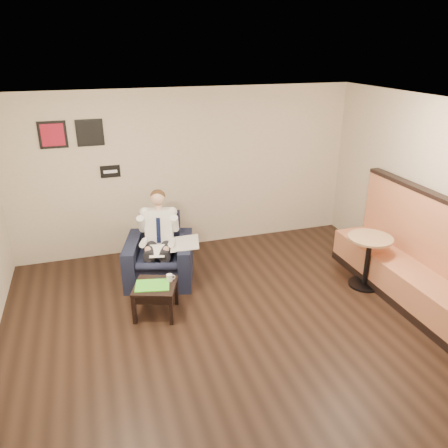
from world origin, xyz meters
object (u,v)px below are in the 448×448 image
object	(u,v)px
armchair	(159,251)
side_table	(156,299)
cafe_table	(367,262)
banquette	(414,251)
green_folder	(152,285)
seated_man	(158,244)
coffee_mug	(169,278)
smartphone	(161,279)

from	to	relation	value
armchair	side_table	xyz separation A→B (m)	(-0.22, -0.94, -0.26)
side_table	cafe_table	distance (m)	3.19
banquette	armchair	bearing A→B (deg)	153.66
armchair	green_folder	xyz separation A→B (m)	(-0.25, -0.95, -0.03)
seated_man	coffee_mug	bearing A→B (deg)	-72.91
seated_man	cafe_table	bearing A→B (deg)	-3.77
side_table	coffee_mug	size ratio (longest dim) A/B	5.79
coffee_mug	cafe_table	world-z (taller)	cafe_table
green_folder	coffee_mug	bearing A→B (deg)	13.80
cafe_table	banquette	bearing A→B (deg)	-52.49
side_table	banquette	bearing A→B (deg)	-11.25
armchair	seated_man	world-z (taller)	seated_man
green_folder	coffee_mug	size ratio (longest dim) A/B	4.74
armchair	side_table	size ratio (longest dim) A/B	1.83
smartphone	cafe_table	xyz separation A→B (m)	(3.07, -0.35, -0.05)
armchair	coffee_mug	distance (m)	0.89
side_table	smartphone	bearing A→B (deg)	52.76
coffee_mug	banquette	xyz separation A→B (m)	(3.34, -0.76, 0.26)
smartphone	banquette	size ratio (longest dim) A/B	0.05
smartphone	banquette	xyz separation A→B (m)	(3.45, -0.84, 0.31)
side_table	armchair	bearing A→B (deg)	76.90
banquette	smartphone	bearing A→B (deg)	166.33
cafe_table	green_folder	bearing A→B (deg)	176.34
armchair	seated_man	distance (m)	0.22
green_folder	side_table	bearing A→B (deg)	13.80
coffee_mug	cafe_table	size ratio (longest dim) A/B	0.12
banquette	cafe_table	distance (m)	0.71
seated_man	green_folder	size ratio (longest dim) A/B	2.96
banquette	green_folder	bearing A→B (deg)	168.99
smartphone	side_table	bearing A→B (deg)	-97.35
green_folder	banquette	xyz separation A→B (m)	(3.59, -0.70, 0.30)
coffee_mug	cafe_table	distance (m)	2.98
smartphone	armchair	bearing A→B (deg)	111.58
coffee_mug	smartphone	distance (m)	0.14
green_folder	banquette	distance (m)	3.67
side_table	cafe_table	bearing A→B (deg)	-3.85
seated_man	green_folder	distance (m)	0.88
seated_man	green_folder	bearing A→B (deg)	-89.57
banquette	cafe_table	size ratio (longest dim) A/B	3.65
seated_man	banquette	distance (m)	3.70
seated_man	cafe_table	size ratio (longest dim) A/B	1.63
armchair	coffee_mug	xyz separation A→B (m)	(-0.01, -0.89, 0.01)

